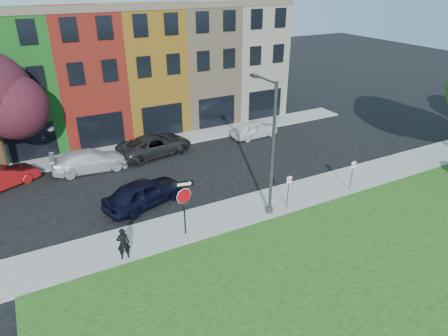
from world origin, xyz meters
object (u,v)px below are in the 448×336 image
man (123,243)px  street_lamp (270,150)px  sedan_near (144,193)px  stop_sign (184,197)px

man → street_lamp: 8.92m
sedan_near → street_lamp: 7.88m
sedan_near → stop_sign: bearing=174.8°
stop_sign → sedan_near: (-0.96, 4.00, -1.51)m
stop_sign → street_lamp: 5.30m
man → sedan_near: bearing=-111.0°
stop_sign → sedan_near: 4.38m
man → street_lamp: bearing=-170.0°
street_lamp → man: bearing=-176.9°
sedan_near → street_lamp: (6.02, -4.03, 3.08)m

